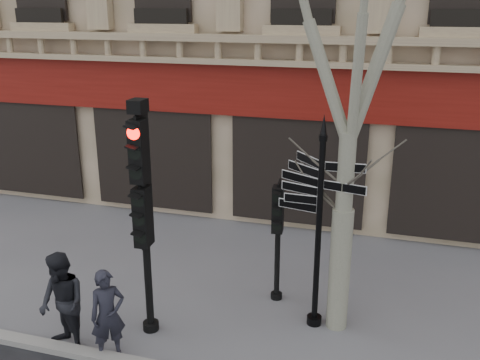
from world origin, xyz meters
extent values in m
plane|color=slate|center=(0.00, 0.00, 0.00)|extent=(80.00, 80.00, 0.00)
cube|color=#630F09|center=(0.00, 4.88, 3.60)|extent=(28.00, 0.25, 1.30)
cube|color=#8F775D|center=(0.00, 4.65, 4.57)|extent=(28.00, 0.35, 0.74)
cylinder|color=black|center=(1.17, 0.68, 1.74)|extent=(0.11, 0.11, 3.48)
cylinder|color=black|center=(1.17, 0.68, 0.08)|extent=(0.27, 0.27, 0.15)
cone|color=black|center=(1.17, 0.68, 3.75)|extent=(0.12, 0.12, 0.35)
cylinder|color=black|center=(-1.64, -0.36, 1.93)|extent=(0.13, 0.13, 3.86)
cylinder|color=black|center=(-1.64, -0.36, 0.08)|extent=(0.29, 0.29, 0.15)
cube|color=black|center=(-1.64, -0.36, 2.23)|extent=(0.48, 0.36, 1.05)
cube|color=black|center=(-1.64, -0.36, 3.37)|extent=(0.48, 0.36, 1.05)
sphere|color=#FF0C05|center=(-1.64, -0.36, 3.65)|extent=(0.22, 0.22, 0.22)
cube|color=black|center=(-1.64, -0.36, 4.09)|extent=(0.26, 0.32, 0.22)
cylinder|color=black|center=(0.30, 1.36, 1.19)|extent=(0.11, 0.11, 2.39)
cylinder|color=black|center=(0.30, 1.36, 0.07)|extent=(0.25, 0.25, 0.13)
cube|color=black|center=(0.30, 1.36, 1.93)|extent=(0.43, 0.33, 0.91)
cylinder|color=gray|center=(1.57, 0.73, 1.15)|extent=(0.37, 0.37, 2.29)
cylinder|color=gray|center=(1.57, 0.73, 2.92)|extent=(0.29, 0.29, 1.46)
imported|color=black|center=(-1.94, -1.25, 0.79)|extent=(0.68, 0.67, 1.58)
imported|color=black|center=(-2.75, -1.30, 0.89)|extent=(1.08, 1.00, 1.78)
camera|label=1|loc=(2.30, -7.91, 5.61)|focal=40.00mm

